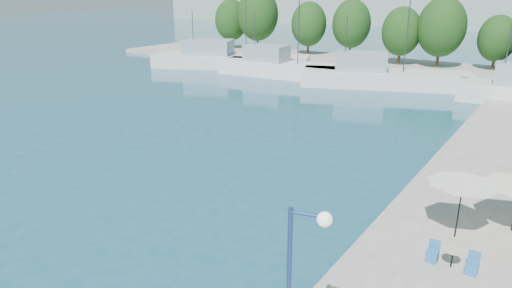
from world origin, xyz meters
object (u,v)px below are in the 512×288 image
Objects in this scene: umbrella_white at (462,190)px; street_lamp at (302,267)px; trawler_03 at (381,77)px; trawler_01 at (227,60)px; trawler_02 at (282,68)px.

umbrella_white is 10.41m from street_lamp.
trawler_03 is 3.77× the size of street_lamp.
trawler_01 is at bearing 115.89° from street_lamp.
trawler_03 is 34.78m from umbrella_white.
trawler_03 reaches higher than umbrella_white.
trawler_02 is 41.09m from umbrella_white.
umbrella_white is at bearing -53.99° from trawler_02.
trawler_01 is 4.42× the size of street_lamp.
trawler_01 is 55.54m from street_lamp.
trawler_03 is at bearing 93.21° from street_lamp.
trawler_02 and trawler_03 have the same top height.
street_lamp is at bearing -94.31° from trawler_03.
umbrella_white is at bearing -64.46° from trawler_01.
trawler_03 reaches higher than street_lamp.
street_lamp is at bearing -99.83° from umbrella_white.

